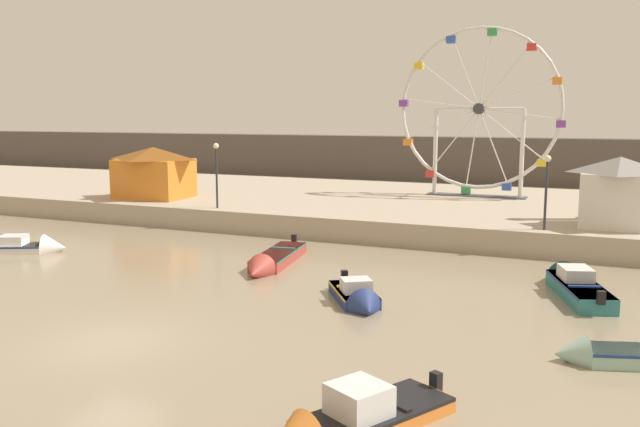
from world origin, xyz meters
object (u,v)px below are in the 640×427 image
promenade_lamp_far (547,180)px  ferris_wheel_white_frame (479,112)px  carnival_booth_white_ticket (619,191)px  promenade_lamp_near (216,165)px  motorboat_teal_painted (572,283)px  motorboat_white_red_stripe (24,247)px  motorboat_orange_hull (343,424)px  motorboat_seafoam (621,355)px  motorboat_navy_blue (358,298)px  carnival_booth_orange_canopy (154,172)px  motorboat_faded_red (272,261)px

promenade_lamp_far → ferris_wheel_white_frame: bearing=114.7°
carnival_booth_white_ticket → promenade_lamp_near: 21.04m
motorboat_teal_painted → promenade_lamp_near: 20.83m
motorboat_white_red_stripe → motorboat_orange_hull: bearing=-55.8°
promenade_lamp_near → promenade_lamp_far: (17.88, -0.08, -0.14)m
motorboat_seafoam → motorboat_navy_blue: size_ratio=1.11×
ferris_wheel_white_frame → motorboat_teal_painted: bearing=-68.7°
ferris_wheel_white_frame → promenade_lamp_near: (-12.46, -11.68, -3.03)m
promenade_lamp_near → promenade_lamp_far: promenade_lamp_near is taller
motorboat_orange_hull → motorboat_navy_blue: motorboat_orange_hull is taller
ferris_wheel_white_frame → carnival_booth_orange_canopy: bearing=-153.7°
ferris_wheel_white_frame → promenade_lamp_near: bearing=-136.8°
motorboat_orange_hull → motorboat_white_red_stripe: bearing=-89.8°
promenade_lamp_far → motorboat_faded_red: bearing=-144.8°
promenade_lamp_near → carnival_booth_orange_canopy: bearing=159.1°
motorboat_seafoam → carnival_booth_white_ticket: carnival_booth_white_ticket is taller
motorboat_orange_hull → carnival_booth_white_ticket: 23.03m
carnival_booth_white_ticket → promenade_lamp_far: size_ratio=1.06×
motorboat_orange_hull → carnival_booth_white_ticket: (4.90, 22.34, 2.66)m
motorboat_faded_red → promenade_lamp_far: size_ratio=1.77×
motorboat_navy_blue → motorboat_orange_hull: bearing=-15.7°
motorboat_white_red_stripe → motorboat_faded_red: (12.26, 2.05, 0.01)m
motorboat_teal_painted → carnival_booth_orange_canopy: 27.42m
motorboat_white_red_stripe → ferris_wheel_white_frame: 28.01m
ferris_wheel_white_frame → carnival_booth_white_ticket: size_ratio=2.98×
motorboat_orange_hull → carnival_booth_orange_canopy: size_ratio=0.93×
motorboat_seafoam → carnival_booth_orange_canopy: bearing=-48.5°
motorboat_faded_red → carnival_booth_white_ticket: carnival_booth_white_ticket is taller
motorboat_white_red_stripe → ferris_wheel_white_frame: (17.23, 21.14, 6.42)m
motorboat_white_red_stripe → carnival_booth_orange_canopy: 12.24m
motorboat_orange_hull → motorboat_white_red_stripe: motorboat_orange_hull is taller
motorboat_faded_red → motorboat_orange_hull: bearing=23.3°
carnival_booth_orange_canopy → motorboat_teal_painted: bearing=-23.2°
motorboat_white_red_stripe → carnival_booth_orange_canopy: carnival_booth_orange_canopy is taller
motorboat_navy_blue → ferris_wheel_white_frame: bearing=146.5°
promenade_lamp_far → motorboat_teal_painted: bearing=-75.4°
carnival_booth_orange_canopy → promenade_lamp_near: 6.77m
motorboat_orange_hull → promenade_lamp_far: 20.53m
ferris_wheel_white_frame → promenade_lamp_far: ferris_wheel_white_frame is taller
carnival_booth_orange_canopy → promenade_lamp_near: promenade_lamp_near is taller
motorboat_faded_red → carnival_booth_orange_canopy: size_ratio=1.24×
promenade_lamp_near → promenade_lamp_far: size_ratio=1.07×
motorboat_white_red_stripe → promenade_lamp_near: bearing=34.9°
motorboat_orange_hull → motorboat_white_red_stripe: 23.44m
motorboat_white_red_stripe → promenade_lamp_near: promenade_lamp_near is taller
motorboat_white_red_stripe → motorboat_teal_painted: 24.48m
motorboat_seafoam → motorboat_faded_red: size_ratio=0.66×
motorboat_seafoam → carnival_booth_white_ticket: (-0.22, 15.67, 2.71)m
motorboat_navy_blue → carnival_booth_white_ticket: bearing=114.5°
motorboat_teal_painted → ferris_wheel_white_frame: bearing=2.2°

